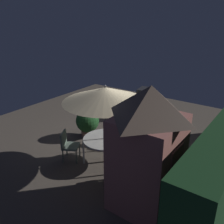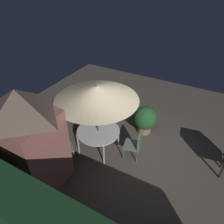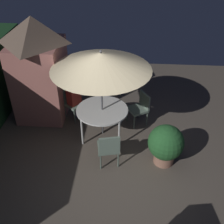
{
  "view_description": "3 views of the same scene",
  "coord_description": "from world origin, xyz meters",
  "views": [
    {
      "loc": [
        6.09,
        4.17,
        4.04
      ],
      "look_at": [
        0.41,
        0.05,
        1.28
      ],
      "focal_mm": 39.53,
      "sensor_mm": 36.0,
      "label": 1
    },
    {
      "loc": [
        -1.59,
        4.42,
        4.83
      ],
      "look_at": [
        0.87,
        -0.05,
        1.29
      ],
      "focal_mm": 33.45,
      "sensor_mm": 36.0,
      "label": 2
    },
    {
      "loc": [
        -4.53,
        -0.3,
        4.71
      ],
      "look_at": [
        0.82,
        0.09,
        0.92
      ],
      "focal_mm": 44.33,
      "sensor_mm": 36.0,
      "label": 3
    }
  ],
  "objects": [
    {
      "name": "chair_near_shed",
      "position": [
        1.83,
        1.27,
        0.52
      ],
      "size": [
        0.65,
        0.65,
        0.9
      ],
      "color": "slate",
      "rests_on": "ground"
    },
    {
      "name": "chair_toward_hedge",
      "position": [
        1.68,
        -0.62,
        0.52
      ],
      "size": [
        0.63,
        0.63,
        0.9
      ],
      "color": "slate",
      "rests_on": "ground"
    },
    {
      "name": "ground_plane",
      "position": [
        0.0,
        0.0,
        0.0
      ],
      "size": [
        11.0,
        11.0,
        0.0
      ],
      "primitive_type": "plane",
      "color": "brown"
    },
    {
      "name": "patio_umbrella",
      "position": [
        1.13,
        0.36,
        2.08
      ],
      "size": [
        2.33,
        2.33,
        2.34
      ],
      "color": "#4C4C51",
      "rests_on": "ground"
    },
    {
      "name": "chair_far_side",
      "position": [
        0.01,
        0.1,
        0.52
      ],
      "size": [
        0.56,
        0.55,
        0.9
      ],
      "color": "slate",
      "rests_on": "ground"
    },
    {
      "name": "person_in_red",
      "position": [
        1.78,
        1.2,
        0.78
      ],
      "size": [
        0.42,
        0.4,
        1.26
      ],
      "color": "#CC3D33",
      "rests_on": "ground"
    },
    {
      "name": "patio_table",
      "position": [
        1.13,
        0.36,
        0.71
      ],
      "size": [
        1.31,
        1.31,
        0.76
      ],
      "color": "white",
      "rests_on": "ground"
    },
    {
      "name": "garden_shed",
      "position": [
        1.97,
        2.12,
        1.43
      ],
      "size": [
        1.49,
        1.35,
        2.8
      ],
      "color": "#B26B60",
      "rests_on": "ground"
    },
    {
      "name": "potted_plant_by_shed",
      "position": [
        0.19,
        -1.17,
        0.55
      ],
      "size": [
        0.82,
        0.82,
        1.0
      ],
      "color": "#936651",
      "rests_on": "ground"
    }
  ]
}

